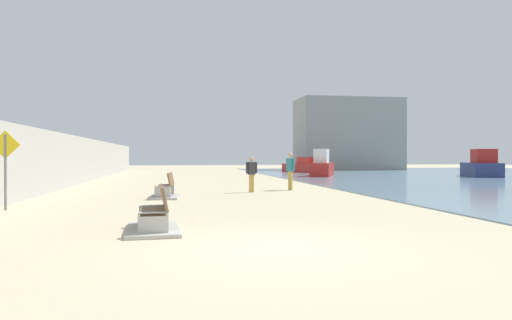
{
  "coord_description": "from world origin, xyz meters",
  "views": [
    {
      "loc": [
        -1.67,
        -8.13,
        1.61
      ],
      "look_at": [
        2.55,
        16.83,
        1.41
      ],
      "focal_mm": 33.45,
      "sensor_mm": 36.0,
      "label": 1
    }
  ],
  "objects_px": {
    "bench_far": "(166,192)",
    "person_walking": "(252,172)",
    "pedestrian_sign": "(5,161)",
    "person_standing": "(290,168)",
    "boat_nearest": "(482,166)",
    "boat_distant": "(322,166)",
    "boat_far_right": "(306,166)",
    "bench_near": "(154,220)"
  },
  "relations": [
    {
      "from": "bench_far",
      "to": "person_walking",
      "type": "xyz_separation_m",
      "value": [
        3.73,
        2.18,
        0.69
      ]
    },
    {
      "from": "person_walking",
      "to": "pedestrian_sign",
      "type": "xyz_separation_m",
      "value": [
        -8.35,
        -5.75,
        0.56
      ]
    },
    {
      "from": "person_standing",
      "to": "boat_nearest",
      "type": "distance_m",
      "value": 21.18
    },
    {
      "from": "boat_nearest",
      "to": "boat_distant",
      "type": "bearing_deg",
      "value": 163.51
    },
    {
      "from": "boat_nearest",
      "to": "pedestrian_sign",
      "type": "distance_m",
      "value": 33.64
    },
    {
      "from": "bench_far",
      "to": "boat_far_right",
      "type": "height_order",
      "value": "boat_far_right"
    },
    {
      "from": "bench_far",
      "to": "boat_far_right",
      "type": "xyz_separation_m",
      "value": [
        13.08,
        26.76,
        0.37
      ]
    },
    {
      "from": "boat_distant",
      "to": "bench_far",
      "type": "bearing_deg",
      "value": -123.71
    },
    {
      "from": "pedestrian_sign",
      "to": "boat_far_right",
      "type": "bearing_deg",
      "value": 59.74
    },
    {
      "from": "person_walking",
      "to": "boat_far_right",
      "type": "xyz_separation_m",
      "value": [
        9.35,
        24.59,
        -0.32
      ]
    },
    {
      "from": "person_walking",
      "to": "boat_distant",
      "type": "xyz_separation_m",
      "value": [
        8.28,
        15.83,
        -0.1
      ]
    },
    {
      "from": "person_walking",
      "to": "boat_nearest",
      "type": "relative_size",
      "value": 0.34
    },
    {
      "from": "person_standing",
      "to": "boat_nearest",
      "type": "xyz_separation_m",
      "value": [
        17.94,
        11.26,
        -0.23
      ]
    },
    {
      "from": "bench_near",
      "to": "bench_far",
      "type": "height_order",
      "value": "same"
    },
    {
      "from": "boat_distant",
      "to": "pedestrian_sign",
      "type": "height_order",
      "value": "pedestrian_sign"
    },
    {
      "from": "bench_near",
      "to": "bench_far",
      "type": "bearing_deg",
      "value": 89.51
    },
    {
      "from": "boat_nearest",
      "to": "boat_distant",
      "type": "height_order",
      "value": "boat_distant"
    },
    {
      "from": "person_standing",
      "to": "person_walking",
      "type": "bearing_deg",
      "value": -151.74
    },
    {
      "from": "boat_nearest",
      "to": "boat_far_right",
      "type": "distance_m",
      "value": 16.21
    },
    {
      "from": "boat_nearest",
      "to": "boat_far_right",
      "type": "xyz_separation_m",
      "value": [
        -10.64,
        12.22,
        -0.22
      ]
    },
    {
      "from": "boat_far_right",
      "to": "pedestrian_sign",
      "type": "height_order",
      "value": "pedestrian_sign"
    },
    {
      "from": "bench_near",
      "to": "person_walking",
      "type": "xyz_separation_m",
      "value": [
        3.8,
        10.54,
        0.69
      ]
    },
    {
      "from": "person_walking",
      "to": "boat_nearest",
      "type": "height_order",
      "value": "boat_nearest"
    },
    {
      "from": "bench_far",
      "to": "person_standing",
      "type": "distance_m",
      "value": 6.7
    },
    {
      "from": "bench_far",
      "to": "boat_distant",
      "type": "xyz_separation_m",
      "value": [
        12.01,
        18.0,
        0.59
      ]
    },
    {
      "from": "person_walking",
      "to": "boat_far_right",
      "type": "distance_m",
      "value": 26.31
    },
    {
      "from": "bench_near",
      "to": "person_walking",
      "type": "bearing_deg",
      "value": 70.16
    },
    {
      "from": "boat_distant",
      "to": "pedestrian_sign",
      "type": "bearing_deg",
      "value": -127.62
    },
    {
      "from": "person_walking",
      "to": "pedestrian_sign",
      "type": "distance_m",
      "value": 10.15
    },
    {
      "from": "boat_far_right",
      "to": "boat_distant",
      "type": "height_order",
      "value": "boat_distant"
    },
    {
      "from": "boat_far_right",
      "to": "pedestrian_sign",
      "type": "xyz_separation_m",
      "value": [
        -17.7,
        -30.34,
        0.88
      ]
    },
    {
      "from": "boat_distant",
      "to": "boat_nearest",
      "type": "bearing_deg",
      "value": -16.49
    },
    {
      "from": "bench_near",
      "to": "boat_far_right",
      "type": "distance_m",
      "value": 37.51
    },
    {
      "from": "boat_nearest",
      "to": "pedestrian_sign",
      "type": "bearing_deg",
      "value": -147.41
    },
    {
      "from": "pedestrian_sign",
      "to": "person_walking",
      "type": "bearing_deg",
      "value": 34.57
    },
    {
      "from": "person_walking",
      "to": "boat_nearest",
      "type": "xyz_separation_m",
      "value": [
        19.99,
        12.36,
        -0.1
      ]
    },
    {
      "from": "boat_far_right",
      "to": "bench_far",
      "type": "bearing_deg",
      "value": -116.05
    },
    {
      "from": "boat_far_right",
      "to": "person_walking",
      "type": "bearing_deg",
      "value": -110.83
    },
    {
      "from": "person_walking",
      "to": "boat_nearest",
      "type": "distance_m",
      "value": 23.5
    },
    {
      "from": "person_walking",
      "to": "bench_near",
      "type": "bearing_deg",
      "value": -109.84
    },
    {
      "from": "bench_near",
      "to": "pedestrian_sign",
      "type": "height_order",
      "value": "pedestrian_sign"
    },
    {
      "from": "boat_nearest",
      "to": "person_standing",
      "type": "bearing_deg",
      "value": -147.89
    }
  ]
}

